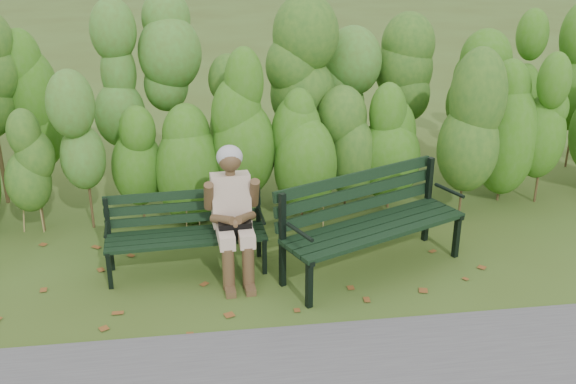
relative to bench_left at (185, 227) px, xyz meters
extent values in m
plane|color=#384918|center=(1.05, -0.27, -0.47)|extent=(80.00, 80.00, 0.00)
cylinder|color=#47381E|center=(-1.70, 1.03, -0.07)|extent=(0.03, 0.03, 0.80)
ellipsoid|color=#347012|center=(-1.70, 1.03, 0.57)|extent=(0.64, 0.64, 1.44)
cylinder|color=#47381E|center=(-1.09, 1.03, -0.07)|extent=(0.03, 0.03, 0.80)
ellipsoid|color=#347012|center=(-1.09, 1.03, 0.57)|extent=(0.64, 0.64, 1.44)
cylinder|color=#47381E|center=(-0.48, 1.03, -0.07)|extent=(0.03, 0.03, 0.80)
ellipsoid|color=#347012|center=(-0.48, 1.03, 0.57)|extent=(0.64, 0.64, 1.44)
cylinder|color=#47381E|center=(0.13, 1.03, -0.07)|extent=(0.03, 0.03, 0.80)
ellipsoid|color=#347012|center=(0.13, 1.03, 0.57)|extent=(0.64, 0.64, 1.44)
cylinder|color=#47381E|center=(0.74, 1.03, -0.07)|extent=(0.03, 0.03, 0.80)
ellipsoid|color=#347012|center=(0.74, 1.03, 0.57)|extent=(0.64, 0.64, 1.44)
cylinder|color=#47381E|center=(1.36, 1.03, -0.07)|extent=(0.03, 0.03, 0.80)
ellipsoid|color=#347012|center=(1.36, 1.03, 0.57)|extent=(0.64, 0.64, 1.44)
cylinder|color=#47381E|center=(1.97, 1.03, -0.07)|extent=(0.03, 0.03, 0.80)
ellipsoid|color=#347012|center=(1.97, 1.03, 0.57)|extent=(0.64, 0.64, 1.44)
cylinder|color=#47381E|center=(2.58, 1.03, -0.07)|extent=(0.03, 0.03, 0.80)
ellipsoid|color=#347012|center=(2.58, 1.03, 0.57)|extent=(0.64, 0.64, 1.44)
cylinder|color=#47381E|center=(3.19, 1.03, -0.07)|extent=(0.03, 0.03, 0.80)
ellipsoid|color=#347012|center=(3.19, 1.03, 0.57)|extent=(0.64, 0.64, 1.44)
cylinder|color=#47381E|center=(3.80, 1.03, -0.07)|extent=(0.03, 0.03, 0.80)
ellipsoid|color=#347012|center=(3.80, 1.03, 0.57)|extent=(0.64, 0.64, 1.44)
cylinder|color=#47381E|center=(4.41, 1.03, -0.07)|extent=(0.03, 0.03, 0.80)
ellipsoid|color=#347012|center=(4.41, 1.03, 0.57)|extent=(0.64, 0.64, 1.44)
cylinder|color=#47381E|center=(-1.64, 2.03, 0.08)|extent=(0.04, 0.04, 1.10)
ellipsoid|color=#2B591D|center=(-1.64, 2.03, 0.96)|extent=(0.70, 0.70, 1.98)
cylinder|color=#47381E|center=(-0.87, 2.03, 0.08)|extent=(0.04, 0.04, 1.10)
ellipsoid|color=#2B591D|center=(-0.87, 2.03, 0.96)|extent=(0.70, 0.70, 1.98)
cylinder|color=#47381E|center=(-0.10, 2.03, 0.08)|extent=(0.04, 0.04, 1.10)
ellipsoid|color=#2B591D|center=(-0.10, 2.03, 0.96)|extent=(0.70, 0.70, 1.98)
cylinder|color=#47381E|center=(0.67, 2.03, 0.08)|extent=(0.04, 0.04, 1.10)
ellipsoid|color=#2B591D|center=(0.67, 2.03, 0.96)|extent=(0.70, 0.70, 1.98)
cylinder|color=#47381E|center=(1.43, 2.03, 0.08)|extent=(0.04, 0.04, 1.10)
ellipsoid|color=#2B591D|center=(1.43, 2.03, 0.96)|extent=(0.70, 0.70, 1.98)
cylinder|color=#47381E|center=(2.20, 2.03, 0.08)|extent=(0.04, 0.04, 1.10)
ellipsoid|color=#2B591D|center=(2.20, 2.03, 0.96)|extent=(0.70, 0.70, 1.98)
cylinder|color=#47381E|center=(2.97, 2.03, 0.08)|extent=(0.04, 0.04, 1.10)
ellipsoid|color=#2B591D|center=(2.97, 2.03, 0.96)|extent=(0.70, 0.70, 1.98)
cylinder|color=#47381E|center=(3.74, 2.03, 0.08)|extent=(0.04, 0.04, 1.10)
ellipsoid|color=#2B591D|center=(3.74, 2.03, 0.96)|extent=(0.70, 0.70, 1.98)
cylinder|color=#47381E|center=(4.51, 2.03, 0.08)|extent=(0.04, 0.04, 1.10)
ellipsoid|color=#2B591D|center=(4.51, 2.03, 0.96)|extent=(0.70, 0.70, 1.98)
cylinder|color=#47381E|center=(5.27, 2.03, 0.08)|extent=(0.04, 0.04, 1.10)
cube|color=brown|center=(0.46, 0.55, -0.46)|extent=(0.11, 0.10, 0.01)
cube|color=brown|center=(2.46, -0.08, -0.46)|extent=(0.11, 0.11, 0.01)
cube|color=brown|center=(3.99, -0.39, -0.46)|extent=(0.09, 0.11, 0.01)
cube|color=brown|center=(2.92, 0.66, -0.46)|extent=(0.09, 0.10, 0.01)
cube|color=brown|center=(0.41, 0.20, -0.46)|extent=(0.11, 0.11, 0.01)
cube|color=brown|center=(0.03, -0.50, -0.46)|extent=(0.11, 0.11, 0.01)
cube|color=brown|center=(-0.86, -0.38, -0.46)|extent=(0.11, 0.10, 0.01)
cube|color=brown|center=(2.31, -0.08, -0.46)|extent=(0.11, 0.11, 0.01)
cube|color=brown|center=(-0.26, -0.48, -0.46)|extent=(0.09, 0.10, 0.01)
cube|color=brown|center=(0.79, 0.17, -0.46)|extent=(0.10, 0.11, 0.01)
cube|color=brown|center=(1.77, -0.78, -0.46)|extent=(0.11, 0.11, 0.01)
cube|color=brown|center=(-0.16, 0.56, -0.46)|extent=(0.11, 0.10, 0.01)
cube|color=brown|center=(2.84, -1.23, -0.46)|extent=(0.10, 0.11, 0.01)
cube|color=brown|center=(-0.36, -0.77, -0.46)|extent=(0.11, 0.11, 0.01)
cube|color=brown|center=(2.81, -0.45, -0.46)|extent=(0.11, 0.11, 0.01)
cube|color=brown|center=(2.42, -0.08, -0.46)|extent=(0.11, 0.11, 0.01)
cube|color=brown|center=(2.71, -1.27, -0.46)|extent=(0.11, 0.11, 0.01)
cube|color=brown|center=(2.38, -1.39, -0.46)|extent=(0.10, 0.11, 0.01)
cube|color=brown|center=(-0.77, -0.65, -0.46)|extent=(0.10, 0.11, 0.01)
cube|color=brown|center=(1.46, -1.26, -0.46)|extent=(0.11, 0.11, 0.01)
cube|color=brown|center=(-1.09, 0.70, -0.46)|extent=(0.11, 0.11, 0.01)
cube|color=brown|center=(3.01, -1.04, -0.46)|extent=(0.09, 0.10, 0.01)
cube|color=brown|center=(-1.38, -0.66, -0.46)|extent=(0.11, 0.10, 0.01)
cube|color=brown|center=(-1.20, -0.71, -0.46)|extent=(0.11, 0.10, 0.01)
cube|color=brown|center=(-1.18, -1.13, -0.46)|extent=(0.09, 0.07, 0.01)
cube|color=brown|center=(-0.83, -0.99, -0.46)|extent=(0.11, 0.10, 0.01)
cube|color=black|center=(0.02, -0.26, -0.07)|extent=(1.58, 0.19, 0.04)
cube|color=black|center=(0.01, -0.15, -0.07)|extent=(1.58, 0.19, 0.04)
cube|color=black|center=(0.00, -0.04, -0.07)|extent=(1.58, 0.19, 0.04)
cube|color=black|center=(0.00, 0.07, -0.07)|extent=(1.58, 0.19, 0.04)
cube|color=black|center=(-0.01, 0.15, 0.03)|extent=(1.58, 0.14, 0.09)
cube|color=black|center=(-0.01, 0.16, 0.15)|extent=(1.58, 0.14, 0.09)
cube|color=black|center=(-0.01, 0.18, 0.27)|extent=(1.58, 0.14, 0.09)
cube|color=black|center=(-0.74, -0.32, -0.27)|extent=(0.05, 0.05, 0.40)
cube|color=black|center=(-0.76, 0.06, -0.07)|extent=(0.05, 0.05, 0.79)
cube|color=black|center=(-0.75, -0.14, -0.09)|extent=(0.07, 0.44, 0.04)
cylinder|color=black|center=(-0.75, -0.18, 0.11)|extent=(0.05, 0.33, 0.03)
cube|color=black|center=(0.77, -0.23, -0.27)|extent=(0.05, 0.05, 0.40)
cube|color=black|center=(0.75, 0.15, -0.07)|extent=(0.05, 0.05, 0.79)
cube|color=black|center=(0.76, -0.05, -0.09)|extent=(0.07, 0.44, 0.04)
cylinder|color=black|center=(0.76, -0.10, 0.11)|extent=(0.05, 0.33, 0.03)
cube|color=black|center=(1.95, -0.51, 0.02)|extent=(1.82, 0.91, 0.04)
cube|color=black|center=(1.90, -0.39, 0.02)|extent=(1.82, 0.91, 0.04)
cube|color=black|center=(1.84, -0.27, 0.02)|extent=(1.82, 0.91, 0.04)
cube|color=black|center=(1.78, -0.14, 0.02)|extent=(1.82, 0.91, 0.04)
cube|color=black|center=(1.74, -0.05, 0.14)|extent=(1.80, 0.85, 0.11)
cube|color=black|center=(1.74, -0.04, 0.29)|extent=(1.80, 0.85, 0.11)
cube|color=black|center=(1.73, -0.02, 0.44)|extent=(1.80, 0.85, 0.11)
cube|color=black|center=(1.11, -0.91, -0.22)|extent=(0.07, 0.07, 0.49)
cube|color=black|center=(0.92, -0.48, 0.02)|extent=(0.07, 0.07, 0.97)
cube|color=black|center=(1.02, -0.71, 0.00)|extent=(0.27, 0.51, 0.04)
cylinder|color=black|center=(1.04, -0.76, 0.24)|extent=(0.20, 0.39, 0.04)
cube|color=black|center=(2.80, -0.14, -0.22)|extent=(0.07, 0.07, 0.49)
cube|color=black|center=(2.61, 0.28, 0.02)|extent=(0.07, 0.07, 0.97)
cube|color=black|center=(2.72, 0.05, 0.00)|extent=(0.27, 0.51, 0.04)
cylinder|color=black|center=(2.74, 0.01, 0.24)|extent=(0.20, 0.39, 0.04)
cube|color=#B5A28E|center=(0.39, -0.30, 0.03)|extent=(0.18, 0.46, 0.14)
cube|color=#B5A28E|center=(0.58, -0.29, 0.03)|extent=(0.18, 0.46, 0.14)
cylinder|color=brown|center=(0.40, -0.48, -0.25)|extent=(0.12, 0.12, 0.44)
cylinder|color=brown|center=(0.59, -0.47, -0.25)|extent=(0.12, 0.12, 0.44)
cube|color=brown|center=(0.40, -0.56, -0.43)|extent=(0.11, 0.22, 0.06)
cube|color=brown|center=(0.59, -0.55, -0.43)|extent=(0.11, 0.22, 0.06)
cube|color=#B5A28E|center=(0.47, 0.00, 0.27)|extent=(0.40, 0.29, 0.55)
cylinder|color=brown|center=(0.47, -0.03, 0.56)|extent=(0.10, 0.10, 0.11)
sphere|color=brown|center=(0.47, -0.04, 0.70)|extent=(0.22, 0.22, 0.22)
ellipsoid|color=gray|center=(0.47, -0.01, 0.72)|extent=(0.26, 0.25, 0.23)
cylinder|color=brown|center=(0.25, -0.10, 0.36)|extent=(0.11, 0.23, 0.33)
cylinder|color=brown|center=(0.69, -0.08, 0.36)|extent=(0.11, 0.23, 0.33)
cylinder|color=brown|center=(0.37, -0.24, 0.16)|extent=(0.25, 0.27, 0.14)
cylinder|color=brown|center=(0.59, -0.22, 0.16)|extent=(0.23, 0.29, 0.14)
sphere|color=brown|center=(0.48, -0.29, 0.14)|extent=(0.12, 0.12, 0.12)
cube|color=black|center=(0.48, -0.28, 0.07)|extent=(0.33, 0.15, 0.17)
camera|label=1|loc=(0.19, -6.17, 2.91)|focal=42.00mm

